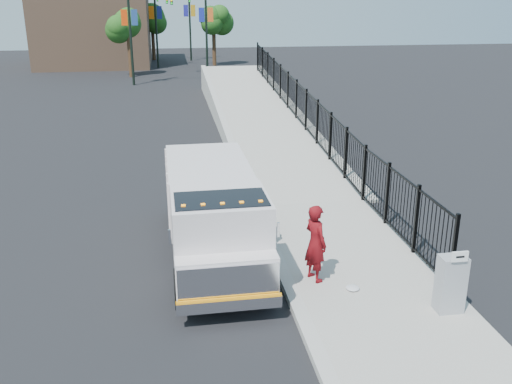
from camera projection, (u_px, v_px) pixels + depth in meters
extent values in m
plane|color=black|center=(279.00, 266.00, 14.31)|extent=(120.00, 120.00, 0.00)
cube|color=#9E998E|center=(380.00, 297.00, 12.71)|extent=(3.55, 12.00, 0.12)
cube|color=#ADAAA3|center=(296.00, 303.00, 12.42)|extent=(0.30, 12.00, 0.16)
cube|color=#9E998E|center=(260.00, 125.00, 29.54)|extent=(3.95, 24.06, 3.19)
cube|color=black|center=(306.00, 123.00, 25.72)|extent=(0.10, 28.00, 1.80)
cube|color=black|center=(213.00, 234.00, 14.94)|extent=(0.98, 6.14, 0.20)
cube|color=silver|center=(221.00, 234.00, 12.71)|extent=(2.14, 2.01, 1.80)
cube|color=silver|center=(227.00, 275.00, 11.81)|extent=(2.13, 0.66, 0.90)
cube|color=silver|center=(229.00, 283.00, 11.50)|extent=(2.07, 0.10, 0.77)
cube|color=silver|center=(230.00, 304.00, 11.58)|extent=(2.16, 0.19, 0.25)
cube|color=orange|center=(229.00, 299.00, 11.54)|extent=(2.16, 0.07, 0.05)
cube|color=black|center=(221.00, 215.00, 12.32)|extent=(2.00, 1.20, 0.77)
cube|color=silver|center=(208.00, 188.00, 15.73)|extent=(2.21, 3.81, 1.53)
cube|color=silver|center=(170.00, 237.00, 11.56)|extent=(0.05, 0.05, 0.32)
cube|color=silver|center=(278.00, 230.00, 11.91)|extent=(0.05, 0.05, 0.32)
cube|color=orange|center=(183.00, 206.00, 11.78)|extent=(0.09, 0.07, 0.05)
cube|color=orange|center=(203.00, 205.00, 11.84)|extent=(0.09, 0.07, 0.05)
cube|color=orange|center=(222.00, 204.00, 11.90)|extent=(0.09, 0.07, 0.05)
cube|color=orange|center=(242.00, 203.00, 11.96)|extent=(0.09, 0.07, 0.05)
cube|color=orange|center=(261.00, 202.00, 12.03)|extent=(0.09, 0.07, 0.05)
cylinder|color=black|center=(181.00, 289.00, 12.29)|extent=(0.30, 0.90, 0.90)
cylinder|color=black|center=(267.00, 282.00, 12.58)|extent=(0.30, 0.90, 0.90)
cylinder|color=black|center=(175.00, 214.00, 16.40)|extent=(0.30, 0.90, 0.90)
cylinder|color=black|center=(240.00, 211.00, 16.69)|extent=(0.30, 0.90, 0.90)
cylinder|color=black|center=(173.00, 203.00, 17.32)|extent=(0.30, 0.90, 0.90)
cylinder|color=black|center=(235.00, 199.00, 17.62)|extent=(0.30, 0.90, 0.90)
imported|color=maroon|center=(315.00, 243.00, 13.10)|extent=(0.67, 0.79, 1.85)
cube|color=gray|center=(451.00, 284.00, 11.88)|extent=(0.55, 0.40, 1.25)
cube|color=white|center=(460.00, 257.00, 11.43)|extent=(0.35, 0.04, 0.22)
ellipsoid|color=silver|center=(353.00, 288.00, 12.92)|extent=(0.32, 0.32, 0.08)
cylinder|color=black|center=(130.00, 29.00, 40.89)|extent=(0.18, 0.18, 8.00)
cube|color=black|center=(171.00, 0.00, 40.68)|extent=(0.18, 0.22, 0.60)
cube|color=navy|center=(134.00, 17.00, 40.67)|extent=(0.45, 0.04, 1.10)
cube|color=#E53C08|center=(124.00, 17.00, 40.57)|extent=(0.45, 0.04, 1.10)
cylinder|color=black|center=(206.00, 25.00, 45.77)|extent=(0.18, 0.18, 8.00)
cube|color=black|center=(167.00, 0.00, 44.69)|extent=(0.18, 0.22, 0.60)
cube|color=orange|center=(210.00, 15.00, 45.56)|extent=(0.45, 0.04, 1.10)
cube|color=#182697|center=(202.00, 15.00, 45.46)|extent=(0.45, 0.04, 1.10)
cylinder|color=black|center=(156.00, 22.00, 50.72)|extent=(0.18, 0.18, 8.00)
cube|color=navy|center=(159.00, 13.00, 50.51)|extent=(0.45, 0.04, 1.10)
cube|color=orange|center=(151.00, 13.00, 50.41)|extent=(0.45, 0.04, 1.10)
cylinder|color=black|center=(190.00, 19.00, 55.98)|extent=(0.18, 0.18, 8.00)
cube|color=gold|center=(193.00, 11.00, 55.76)|extent=(0.45, 0.04, 1.10)
cube|color=#2323A3|center=(186.00, 11.00, 55.66)|extent=(0.45, 0.04, 1.10)
cylinder|color=#382314|center=(130.00, 57.00, 45.75)|extent=(0.36, 0.36, 3.20)
sphere|color=#194714|center=(128.00, 26.00, 44.95)|extent=(2.30, 2.30, 2.30)
cylinder|color=#382314|center=(214.00, 48.00, 52.94)|extent=(0.36, 0.36, 3.20)
sphere|color=#194714|center=(214.00, 21.00, 52.14)|extent=(2.07, 2.07, 2.07)
cylinder|color=#382314|center=(153.00, 44.00, 57.39)|extent=(0.36, 0.36, 3.20)
sphere|color=#194714|center=(152.00, 19.00, 56.60)|extent=(2.56, 2.56, 2.56)
cube|color=#8C664C|center=(94.00, 21.00, 52.72)|extent=(10.00, 10.00, 8.00)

